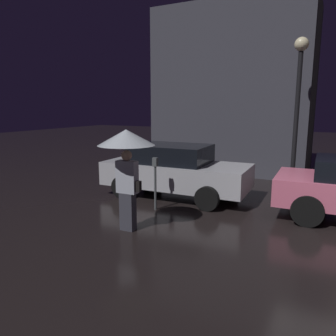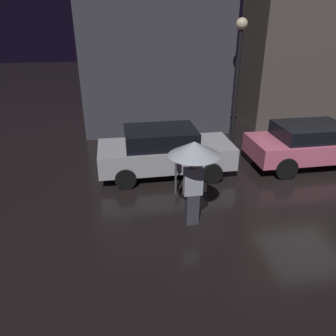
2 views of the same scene
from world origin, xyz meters
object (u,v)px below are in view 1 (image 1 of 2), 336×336
at_px(parked_car_silver, 175,170).
at_px(pedestrian_with_umbrella, 127,149).
at_px(parking_meter, 155,178).
at_px(street_lamp_near, 298,89).

relative_size(parked_car_silver, pedestrian_with_umbrella, 1.99).
xyz_separation_m(parking_meter, street_lamp_near, (2.84, 3.71, 2.30)).
relative_size(parked_car_silver, parking_meter, 3.17).
height_order(parked_car_silver, pedestrian_with_umbrella, pedestrian_with_umbrella).
bearing_deg(parking_meter, street_lamp_near, 52.61).
height_order(parked_car_silver, street_lamp_near, street_lamp_near).
distance_m(parked_car_silver, parking_meter, 1.41).
xyz_separation_m(parked_car_silver, street_lamp_near, (2.98, 2.31, 2.35)).
bearing_deg(street_lamp_near, parked_car_silver, -142.24).
height_order(parking_meter, street_lamp_near, street_lamp_near).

